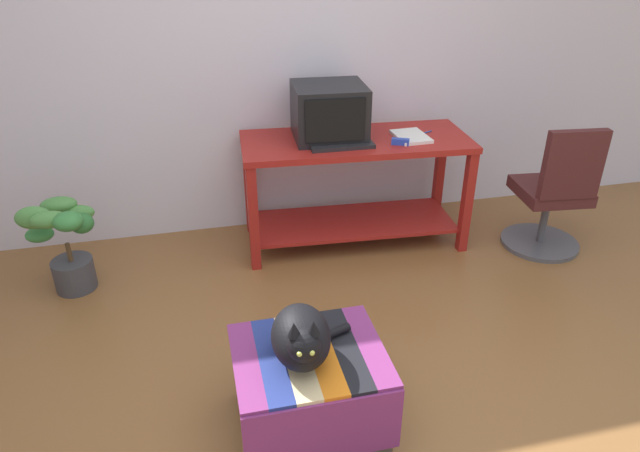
% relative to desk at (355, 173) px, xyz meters
% --- Properties ---
extents(ground_plane, '(14.00, 14.00, 0.00)m').
position_rel_desk_xyz_m(ground_plane, '(-0.43, -1.60, -0.51)').
color(ground_plane, brown).
extents(back_wall, '(8.00, 0.10, 2.60)m').
position_rel_desk_xyz_m(back_wall, '(-0.43, 0.45, 0.79)').
color(back_wall, silver).
rests_on(back_wall, ground_plane).
extents(desk, '(1.51, 0.70, 0.75)m').
position_rel_desk_xyz_m(desk, '(0.00, 0.00, 0.00)').
color(desk, maroon).
rests_on(desk, ground_plane).
extents(tv_monitor, '(0.48, 0.45, 0.34)m').
position_rel_desk_xyz_m(tv_monitor, '(-0.16, 0.06, 0.40)').
color(tv_monitor, black).
rests_on(tv_monitor, desk).
extents(keyboard, '(0.40, 0.16, 0.02)m').
position_rel_desk_xyz_m(keyboard, '(-0.13, -0.13, 0.25)').
color(keyboard, black).
rests_on(keyboard, desk).
extents(book, '(0.21, 0.28, 0.02)m').
position_rel_desk_xyz_m(book, '(0.35, -0.07, 0.25)').
color(book, white).
rests_on(book, desk).
extents(ottoman_with_blanket, '(0.63, 0.55, 0.40)m').
position_rel_desk_xyz_m(ottoman_with_blanket, '(-0.65, -1.56, -0.31)').
color(ottoman_with_blanket, '#4C4238').
rests_on(ottoman_with_blanket, ground_plane).
extents(cat, '(0.38, 0.38, 0.28)m').
position_rel_desk_xyz_m(cat, '(-0.69, -1.59, 0.01)').
color(cat, black).
rests_on(cat, ottoman_with_blanket).
extents(potted_plant, '(0.41, 0.40, 0.59)m').
position_rel_desk_xyz_m(potted_plant, '(-1.82, -0.19, -0.19)').
color(potted_plant, '#3D3D42').
rests_on(potted_plant, ground_plane).
extents(office_chair, '(0.52, 0.52, 0.89)m').
position_rel_desk_xyz_m(office_chair, '(1.24, -0.42, -0.12)').
color(office_chair, '#4C4C51').
rests_on(office_chair, ground_plane).
extents(stapler, '(0.11, 0.08, 0.04)m').
position_rel_desk_xyz_m(stapler, '(0.24, -0.17, 0.26)').
color(stapler, '#2342B7').
rests_on(stapler, desk).
extents(pen, '(0.13, 0.07, 0.01)m').
position_rel_desk_xyz_m(pen, '(0.47, -0.01, 0.24)').
color(pen, '#2351B2').
rests_on(pen, desk).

